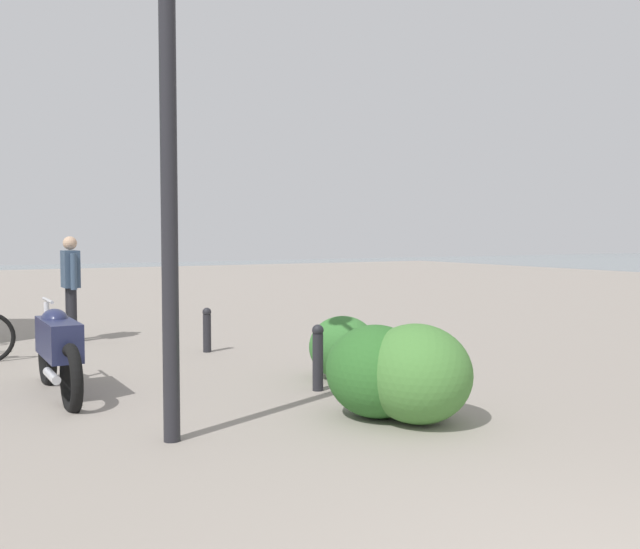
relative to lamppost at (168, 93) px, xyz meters
name	(u,v)px	position (x,y,z in m)	size (l,w,h in m)	color
lamppost	(168,93)	(0.00, 0.00, 0.00)	(0.98, 0.28, 4.41)	#232328
motorcycle	(58,349)	(2.27, 0.55, -2.39)	(2.17, 0.35, 1.06)	black
pedestrian	(71,281)	(6.21, -0.28, -1.90)	(0.62, 0.25, 1.71)	black
bollard_near	(318,356)	(1.08, -2.01, -2.51)	(0.13, 0.13, 0.74)	#232328
bollard_mid	(207,329)	(4.13, -1.84, -2.55)	(0.13, 0.13, 0.66)	#232328
shrub_low	(417,374)	(-0.54, -2.15, -2.44)	(1.08, 0.97, 0.92)	#477F38
shrub_round	(376,371)	(-0.19, -1.94, -2.46)	(1.04, 0.93, 0.88)	#2D6628
shrub_wide	(343,347)	(1.49, -2.59, -2.52)	(0.89, 0.80, 0.76)	#387533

